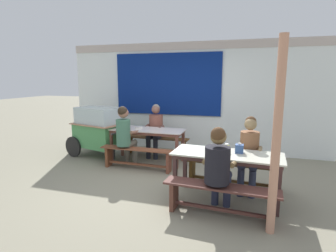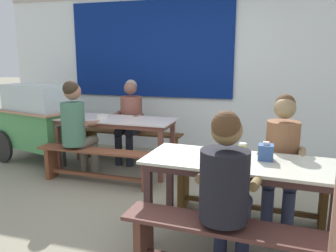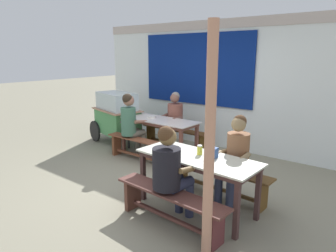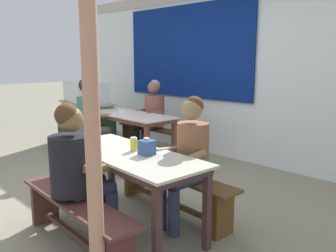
{
  "view_description": "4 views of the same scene",
  "coord_description": "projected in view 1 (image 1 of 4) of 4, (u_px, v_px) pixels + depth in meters",
  "views": [
    {
      "loc": [
        1.42,
        -4.42,
        1.91
      ],
      "look_at": [
        -0.13,
        0.69,
        0.95
      ],
      "focal_mm": 28.73,
      "sensor_mm": 36.0,
      "label": 1
    },
    {
      "loc": [
        1.31,
        -3.1,
        1.62
      ],
      "look_at": [
        0.19,
        0.61,
        0.82
      ],
      "focal_mm": 35.94,
      "sensor_mm": 36.0,
      "label": 2
    },
    {
      "loc": [
        3.17,
        -3.59,
        2.09
      ],
      "look_at": [
        0.14,
        0.33,
        0.91
      ],
      "focal_mm": 32.51,
      "sensor_mm": 36.0,
      "label": 3
    },
    {
      "loc": [
        3.7,
        -2.33,
        1.63
      ],
      "look_at": [
        0.52,
        0.8,
        0.78
      ],
      "focal_mm": 38.17,
      "sensor_mm": 36.0,
      "label": 4
    }
  ],
  "objects": [
    {
      "name": "person_right_near_table",
      "position": [
        249.0,
        150.0,
        4.5
      ],
      "size": [
        0.44,
        0.55,
        1.28
      ],
      "color": "#303752",
      "rests_on": "ground_plane"
    },
    {
      "name": "dining_table_far",
      "position": [
        147.0,
        133.0,
        6.11
      ],
      "size": [
        1.72,
        0.68,
        0.76
      ],
      "color": "silver",
      "rests_on": "ground_plane"
    },
    {
      "name": "backdrop_wall",
      "position": [
        191.0,
        95.0,
        7.01
      ],
      "size": [
        6.82,
        0.23,
        2.81
      ],
      "color": "white",
      "rests_on": "ground_plane"
    },
    {
      "name": "tissue_box",
      "position": [
        239.0,
        149.0,
        4.15
      ],
      "size": [
        0.12,
        0.12,
        0.16
      ],
      "color": "#345490",
      "rests_on": "dining_table_near"
    },
    {
      "name": "bench_far_front",
      "position": [
        138.0,
        156.0,
        5.65
      ],
      "size": [
        1.62,
        0.26,
        0.45
      ],
      "color": "brown",
      "rests_on": "ground_plane"
    },
    {
      "name": "person_near_front",
      "position": [
        218.0,
        165.0,
        3.71
      ],
      "size": [
        0.48,
        0.57,
        1.27
      ],
      "color": "#2A2F4B",
      "rests_on": "ground_plane"
    },
    {
      "name": "person_left_back_turned",
      "position": [
        125.0,
        133.0,
        5.72
      ],
      "size": [
        0.43,
        0.52,
        1.33
      ],
      "color": "#656154",
      "rests_on": "ground_plane"
    },
    {
      "name": "condiment_jar",
      "position": [
        227.0,
        148.0,
        4.21
      ],
      "size": [
        0.07,
        0.07,
        0.13
      ],
      "color": "yellow",
      "rests_on": "dining_table_near"
    },
    {
      "name": "bench_near_back",
      "position": [
        231.0,
        170.0,
        4.74
      ],
      "size": [
        1.65,
        0.38,
        0.45
      ],
      "color": "brown",
      "rests_on": "ground_plane"
    },
    {
      "name": "food_cart",
      "position": [
        97.0,
        129.0,
        6.52
      ],
      "size": [
        1.65,
        1.06,
        1.22
      ],
      "color": "#489252",
      "rests_on": "ground_plane"
    },
    {
      "name": "soup_bowl",
      "position": [
        139.0,
        127.0,
        6.19
      ],
      "size": [
        0.17,
        0.17,
        0.04
      ],
      "primitive_type": "cylinder",
      "color": "silver",
      "rests_on": "dining_table_far"
    },
    {
      "name": "wooden_support_post",
      "position": [
        277.0,
        139.0,
        3.16
      ],
      "size": [
        0.11,
        0.11,
        2.4
      ],
      "primitive_type": "cylinder",
      "color": "tan",
      "rests_on": "ground_plane"
    },
    {
      "name": "ground_plane",
      "position": [
        164.0,
        184.0,
        4.91
      ],
      "size": [
        40.0,
        40.0,
        0.0
      ],
      "primitive_type": "plane",
      "color": "gray"
    },
    {
      "name": "bench_near_front",
      "position": [
        220.0,
        196.0,
        3.71
      ],
      "size": [
        1.6,
        0.39,
        0.45
      ],
      "color": "#553029",
      "rests_on": "ground_plane"
    },
    {
      "name": "bench_far_back",
      "position": [
        156.0,
        144.0,
        6.7
      ],
      "size": [
        1.67,
        0.31,
        0.45
      ],
      "color": "#593617",
      "rests_on": "ground_plane"
    },
    {
      "name": "person_center_facing",
      "position": [
        155.0,
        127.0,
        6.56
      ],
      "size": [
        0.45,
        0.56,
        1.28
      ],
      "color": "#1E212B",
      "rests_on": "ground_plane"
    },
    {
      "name": "dining_table_near",
      "position": [
        227.0,
        158.0,
        4.16
      ],
      "size": [
        1.71,
        0.77,
        0.76
      ],
      "color": "beige",
      "rests_on": "ground_plane"
    }
  ]
}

